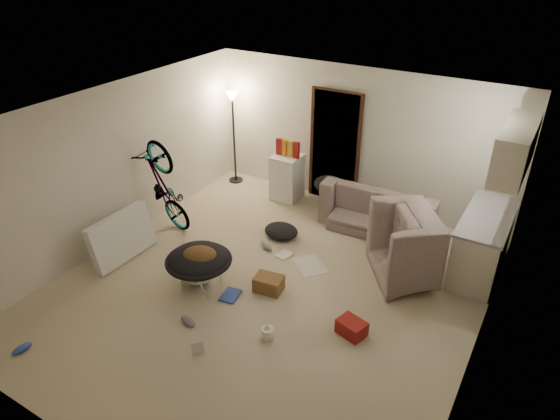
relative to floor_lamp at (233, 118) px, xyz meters
The scene contains 37 objects.
floor 3.81m from the floor_lamp, 47.83° to the right, with size 5.50×6.00×0.02m, color #BCAF91.
ceiling 3.77m from the floor_lamp, 47.83° to the right, with size 5.50×6.00×0.02m, color white.
wall_back 2.43m from the floor_lamp, ahead, with size 5.50×0.02×2.50m, color silver.
wall_front 6.15m from the floor_lamp, 67.02° to the right, with size 5.50×0.02×2.50m, color silver.
wall_left 2.67m from the floor_lamp, 97.74° to the right, with size 0.02×6.00×2.50m, color silver.
wall_right 5.80m from the floor_lamp, 27.18° to the right, with size 0.02×6.00×2.50m, color silver.
doorway 2.05m from the floor_lamp, ahead, with size 0.85×0.10×2.04m, color black.
door_trim 2.04m from the floor_lamp, ahead, with size 0.97×0.04×2.10m, color #381F13.
floor_lamp is the anchor object (origin of this frame).
kitchen_counter 4.95m from the floor_lamp, ahead, with size 0.60×1.50×0.88m, color beige.
counter_top 4.89m from the floor_lamp, ahead, with size 0.64×1.54×0.04m, color gray.
kitchen_uppers 5.04m from the floor_lamp, ahead, with size 0.38×1.40×0.65m, color beige.
sofa 3.28m from the floor_lamp, ahead, with size 1.91×0.75×0.56m, color #363C35.
armchair 4.47m from the floor_lamp, 15.29° to the right, with size 1.18×1.03×0.77m, color #363C35.
bicycle 2.28m from the floor_lamp, 87.28° to the right, with size 0.59×1.69×0.89m, color black.
book_asset 4.94m from the floor_lamp, 60.92° to the right, with size 0.15×0.20×0.02m, color maroon.
mini_fridge 1.53m from the floor_lamp, ahead, with size 0.50×0.50×0.85m, color white.
snack_box_0 1.13m from the floor_lamp, ahead, with size 0.10×0.07×0.30m, color maroon.
snack_box_1 1.24m from the floor_lamp, ahead, with size 0.10×0.07×0.30m, color #BE6F17.
snack_box_2 1.36m from the floor_lamp, ahead, with size 0.10×0.07×0.30m, color gold.
snack_box_3 1.47m from the floor_lamp, ahead, with size 0.10×0.07×0.30m, color maroon.
saucer_chair 3.60m from the floor_lamp, 62.75° to the right, with size 0.92×0.92×0.65m.
hoodie 3.61m from the floor_lamp, 62.25° to the right, with size 0.48×0.40×0.22m, color #4B3419.
sofa_drape 2.30m from the floor_lamp, ahead, with size 0.56×0.46×0.28m, color black.
tv_box 3.24m from the floor_lamp, 88.15° to the right, with size 0.13×1.11×0.73m, color silver.
drink_case_a 3.79m from the floor_lamp, 47.37° to the right, with size 0.39×0.28×0.22m, color brown.
drink_case_b 4.89m from the floor_lamp, 37.07° to the right, with size 0.34×0.25×0.20m, color maroon.
juicer 4.69m from the floor_lamp, 49.78° to the right, with size 0.15×0.15×0.22m.
newspaper 3.49m from the floor_lamp, 34.52° to the right, with size 0.41×0.53×0.01m, color beige.
book_blue 3.89m from the floor_lamp, 55.89° to the right, with size 0.22×0.30×0.03m, color #2E48A8.
book_white 3.12m from the floor_lamp, 39.47° to the right, with size 0.18×0.24×0.02m, color silver.
shoe_1 2.84m from the floor_lamp, 43.78° to the right, with size 0.28×0.11×0.10m, color slate.
shoe_2 5.33m from the floor_lamp, 84.15° to the right, with size 0.24×0.10×0.09m, color #2E48A8.
shoe_3 4.41m from the floor_lamp, 62.92° to the right, with size 0.26×0.11×0.10m, color slate.
clothes_lump_a 2.58m from the floor_lamp, 35.58° to the right, with size 0.57×0.49×0.18m, color black.
clothes_lump_b 3.57m from the floor_lamp, ahead, with size 0.51×0.44×0.16m, color black.
clothes_lump_c 3.54m from the floor_lamp, 64.40° to the right, with size 0.40×0.35×0.13m, color silver.
Camera 1 is at (3.03, -4.69, 4.38)m, focal length 32.00 mm.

